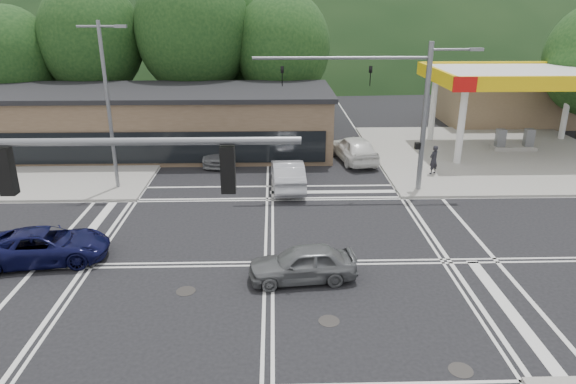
{
  "coord_description": "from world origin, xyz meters",
  "views": [
    {
      "loc": [
        0.25,
        -18.26,
        9.81
      ],
      "look_at": [
        0.89,
        4.47,
        1.4
      ],
      "focal_mm": 32.0,
      "sensor_mm": 36.0,
      "label": 1
    }
  ],
  "objects_px": {
    "car_grey_center": "(302,263)",
    "car_queue_b": "(354,149)",
    "car_blue_west": "(45,246)",
    "car_queue_a": "(288,174)",
    "car_northbound": "(223,151)",
    "pedestrian": "(434,160)"
  },
  "relations": [
    {
      "from": "car_blue_west",
      "to": "car_queue_a",
      "type": "relative_size",
      "value": 1.01
    },
    {
      "from": "car_queue_b",
      "to": "car_blue_west",
      "type": "bearing_deg",
      "value": 33.14
    },
    {
      "from": "car_blue_west",
      "to": "car_queue_a",
      "type": "xyz_separation_m",
      "value": [
        9.96,
        8.5,
        0.12
      ]
    },
    {
      "from": "car_grey_center",
      "to": "car_queue_a",
      "type": "relative_size",
      "value": 0.83
    },
    {
      "from": "car_blue_west",
      "to": "car_grey_center",
      "type": "bearing_deg",
      "value": -107.2
    },
    {
      "from": "car_grey_center",
      "to": "car_queue_b",
      "type": "xyz_separation_m",
      "value": [
        4.23,
        15.28,
        0.17
      ]
    },
    {
      "from": "car_grey_center",
      "to": "car_blue_west",
      "type": "bearing_deg",
      "value": -105.85
    },
    {
      "from": "car_grey_center",
      "to": "car_queue_a",
      "type": "height_order",
      "value": "car_queue_a"
    },
    {
      "from": "car_grey_center",
      "to": "car_queue_a",
      "type": "distance_m",
      "value": 10.28
    },
    {
      "from": "car_northbound",
      "to": "car_blue_west",
      "type": "bearing_deg",
      "value": -105.99
    },
    {
      "from": "car_queue_b",
      "to": "car_northbound",
      "type": "height_order",
      "value": "car_queue_b"
    },
    {
      "from": "car_blue_west",
      "to": "pedestrian",
      "type": "xyz_separation_m",
      "value": [
        18.72,
        10.32,
        0.34
      ]
    },
    {
      "from": "car_queue_a",
      "to": "car_queue_b",
      "type": "height_order",
      "value": "car_queue_b"
    },
    {
      "from": "car_northbound",
      "to": "car_queue_b",
      "type": "bearing_deg",
      "value": 5.43
    },
    {
      "from": "car_queue_a",
      "to": "car_queue_b",
      "type": "bearing_deg",
      "value": -134.61
    },
    {
      "from": "car_northbound",
      "to": "car_grey_center",
      "type": "bearing_deg",
      "value": -67.24
    },
    {
      "from": "car_queue_a",
      "to": "pedestrian",
      "type": "bearing_deg",
      "value": -170.92
    },
    {
      "from": "car_grey_center",
      "to": "car_queue_b",
      "type": "relative_size",
      "value": 0.8
    },
    {
      "from": "car_queue_a",
      "to": "car_queue_b",
      "type": "relative_size",
      "value": 0.96
    },
    {
      "from": "car_queue_b",
      "to": "car_northbound",
      "type": "relative_size",
      "value": 1.06
    },
    {
      "from": "car_grey_center",
      "to": "pedestrian",
      "type": "xyz_separation_m",
      "value": [
        8.5,
        12.09,
        0.33
      ]
    },
    {
      "from": "car_queue_a",
      "to": "pedestrian",
      "type": "distance_m",
      "value": 8.96
    }
  ]
}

